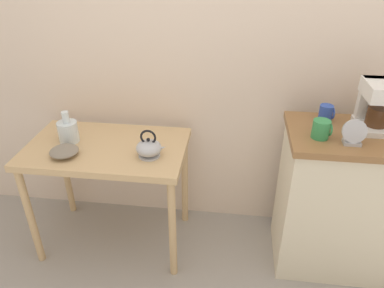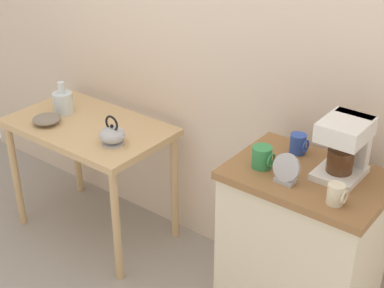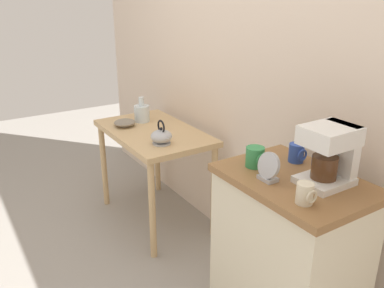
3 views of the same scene
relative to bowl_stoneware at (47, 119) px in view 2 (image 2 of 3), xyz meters
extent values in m
plane|color=gray|center=(0.82, 0.16, -0.76)|extent=(8.00, 8.00, 0.00)
cube|color=beige|center=(0.92, 0.53, 0.64)|extent=(4.40, 0.10, 2.80)
cube|color=tan|center=(0.19, 0.14, -0.05)|extent=(0.94, 0.57, 0.04)
cylinder|color=tan|center=(-0.24, -0.10, -0.41)|extent=(0.04, 0.04, 0.69)
cylinder|color=tan|center=(0.62, -0.10, -0.41)|extent=(0.04, 0.04, 0.69)
cylinder|color=tan|center=(-0.24, 0.38, -0.41)|extent=(0.04, 0.04, 0.69)
cylinder|color=tan|center=(0.62, 0.38, -0.41)|extent=(0.04, 0.04, 0.69)
cube|color=beige|center=(1.56, 0.15, -0.33)|extent=(0.65, 0.45, 0.86)
cube|color=olive|center=(1.56, 0.15, 0.12)|extent=(0.68, 0.48, 0.04)
cylinder|color=gray|center=(0.00, 0.00, -0.02)|extent=(0.07, 0.07, 0.01)
ellipsoid|color=gray|center=(0.00, 0.00, 0.00)|extent=(0.16, 0.16, 0.04)
cylinder|color=#B2B5BA|center=(0.47, 0.06, -0.02)|extent=(0.12, 0.12, 0.01)
ellipsoid|color=#B2B5BA|center=(0.47, 0.06, 0.02)|extent=(0.14, 0.14, 0.08)
cone|color=#B2B5BA|center=(0.54, 0.06, 0.03)|extent=(0.07, 0.03, 0.05)
sphere|color=black|center=(0.47, 0.06, 0.08)|extent=(0.02, 0.02, 0.02)
torus|color=black|center=(0.47, 0.06, 0.09)|extent=(0.09, 0.01, 0.09)
cylinder|color=silver|center=(-0.04, 0.16, 0.03)|extent=(0.12, 0.12, 0.13)
cylinder|color=silver|center=(-0.04, 0.16, 0.13)|extent=(0.04, 0.04, 0.07)
cube|color=white|center=(1.67, 0.21, 0.16)|extent=(0.18, 0.22, 0.03)
cube|color=white|center=(1.67, 0.29, 0.27)|extent=(0.16, 0.05, 0.26)
cube|color=white|center=(1.67, 0.21, 0.36)|extent=(0.18, 0.22, 0.08)
cylinder|color=#4C2D19|center=(1.67, 0.20, 0.22)|extent=(0.11, 0.11, 0.10)
cylinder|color=#2D4CAD|center=(1.43, 0.28, 0.19)|extent=(0.07, 0.07, 0.09)
torus|color=#2D4CAD|center=(1.47, 0.28, 0.19)|extent=(0.01, 0.06, 0.06)
cylinder|color=#338C4C|center=(1.36, 0.08, 0.19)|extent=(0.09, 0.09, 0.10)
torus|color=#338C4C|center=(1.41, 0.08, 0.19)|extent=(0.01, 0.06, 0.06)
cylinder|color=beige|center=(1.74, 0.01, 0.18)|extent=(0.07, 0.07, 0.09)
torus|color=beige|center=(1.78, 0.01, 0.18)|extent=(0.01, 0.06, 0.06)
cube|color=#B2B5BA|center=(1.51, 0.03, 0.15)|extent=(0.08, 0.06, 0.02)
cylinder|color=#B2B5BA|center=(1.51, 0.03, 0.21)|extent=(0.12, 0.05, 0.12)
cylinder|color=black|center=(1.51, 0.02, 0.21)|extent=(0.10, 0.04, 0.10)
camera|label=1|loc=(0.92, -1.62, 1.03)|focal=33.87mm
camera|label=2|loc=(2.43, -1.80, 1.38)|focal=53.11mm
camera|label=3|loc=(2.70, -1.12, 0.93)|focal=38.16mm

